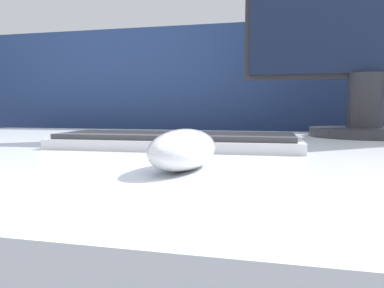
% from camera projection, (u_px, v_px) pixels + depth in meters
% --- Properties ---
extents(partition_panel, '(5.00, 0.03, 1.07)m').
position_uv_depth(partition_panel, '(256.00, 193.00, 1.20)').
color(partition_panel, navy).
rests_on(partition_panel, ground_plane).
extents(computer_mouse_near, '(0.07, 0.13, 0.04)m').
position_uv_depth(computer_mouse_near, '(184.00, 149.00, 0.39)').
color(computer_mouse_near, silver).
rests_on(computer_mouse_near, desk).
extents(keyboard, '(0.40, 0.15, 0.02)m').
position_uv_depth(keyboard, '(176.00, 141.00, 0.61)').
color(keyboard, silver).
rests_on(keyboard, desk).
extents(monitor, '(0.54, 0.24, 0.57)m').
position_uv_depth(monitor, '(370.00, 3.00, 0.82)').
color(monitor, '#28282D').
rests_on(monitor, desk).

